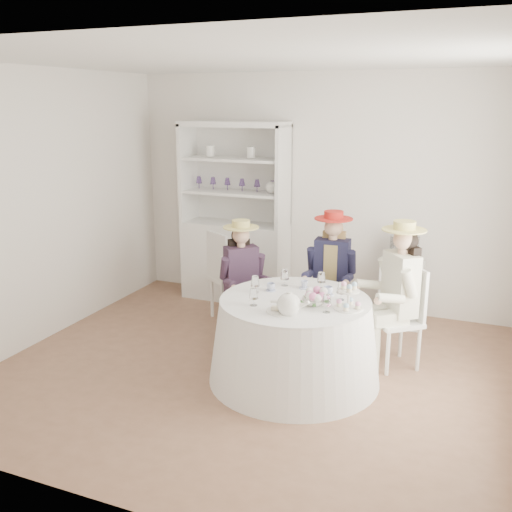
% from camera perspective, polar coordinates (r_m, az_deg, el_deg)
% --- Properties ---
extents(ground, '(4.50, 4.50, 0.00)m').
position_cam_1_polar(ground, '(5.31, -0.42, -11.26)').
color(ground, brown).
rests_on(ground, ground).
extents(ceiling, '(4.50, 4.50, 0.00)m').
position_cam_1_polar(ceiling, '(4.77, -0.48, 19.19)').
color(ceiling, white).
rests_on(ceiling, wall_back).
extents(wall_back, '(4.50, 0.00, 4.50)m').
position_cam_1_polar(wall_back, '(6.73, 6.18, 6.39)').
color(wall_back, white).
rests_on(wall_back, ground).
extents(wall_front, '(4.50, 0.00, 4.50)m').
position_cam_1_polar(wall_front, '(3.18, -14.51, -3.93)').
color(wall_front, white).
rests_on(wall_front, ground).
extents(wall_left, '(0.00, 4.50, 4.50)m').
position_cam_1_polar(wall_left, '(6.08, -20.47, 4.60)').
color(wall_left, white).
rests_on(wall_left, ground).
extents(tea_table, '(1.49, 1.49, 0.74)m').
position_cam_1_polar(tea_table, '(5.01, 3.86, -8.36)').
color(tea_table, white).
rests_on(tea_table, ground).
extents(hutch, '(1.36, 0.71, 2.15)m').
position_cam_1_polar(hutch, '(6.94, -2.02, 1.82)').
color(hutch, silver).
rests_on(hutch, ground).
extents(side_table, '(0.46, 0.46, 0.68)m').
position_cam_1_polar(side_table, '(6.44, 14.31, -3.64)').
color(side_table, silver).
rests_on(side_table, ground).
extents(hatbox, '(0.37, 0.37, 0.30)m').
position_cam_1_polar(hatbox, '(6.30, 14.60, 0.62)').
color(hatbox, black).
rests_on(hatbox, side_table).
extents(guest_left, '(0.53, 0.53, 1.25)m').
position_cam_1_polar(guest_left, '(5.68, -1.41, -1.84)').
color(guest_left, silver).
rests_on(guest_left, ground).
extents(guest_mid, '(0.49, 0.51, 1.34)m').
position_cam_1_polar(guest_mid, '(5.74, 7.56, -1.25)').
color(guest_mid, silver).
rests_on(guest_mid, ground).
extents(guest_right, '(0.59, 0.57, 1.37)m').
position_cam_1_polar(guest_right, '(5.25, 14.01, -2.98)').
color(guest_right, silver).
rests_on(guest_right, ground).
extents(spare_chair, '(0.58, 0.58, 1.01)m').
position_cam_1_polar(spare_chair, '(6.29, -2.99, -1.72)').
color(spare_chair, silver).
rests_on(spare_chair, ground).
extents(teacup_a, '(0.09, 0.09, 0.06)m').
position_cam_1_polar(teacup_a, '(5.06, 1.49, -3.17)').
color(teacup_a, white).
rests_on(teacup_a, tea_table).
extents(teacup_b, '(0.08, 0.08, 0.06)m').
position_cam_1_polar(teacup_b, '(5.14, 4.85, -2.92)').
color(teacup_b, white).
rests_on(teacup_b, tea_table).
extents(teacup_c, '(0.09, 0.09, 0.07)m').
position_cam_1_polar(teacup_c, '(5.00, 7.22, -3.52)').
color(teacup_c, white).
rests_on(teacup_c, tea_table).
extents(flower_bowl, '(0.23, 0.23, 0.05)m').
position_cam_1_polar(flower_bowl, '(4.74, 5.77, -4.63)').
color(flower_bowl, white).
rests_on(flower_bowl, tea_table).
extents(flower_arrangement, '(0.19, 0.19, 0.07)m').
position_cam_1_polar(flower_arrangement, '(4.69, 5.82, -3.99)').
color(flower_arrangement, pink).
rests_on(flower_arrangement, tea_table).
extents(table_teapot, '(0.26, 0.19, 0.20)m').
position_cam_1_polar(table_teapot, '(4.50, 3.32, -4.86)').
color(table_teapot, white).
rests_on(table_teapot, tea_table).
extents(sandwich_plate, '(0.25, 0.25, 0.05)m').
position_cam_1_polar(sandwich_plate, '(4.58, 2.57, -5.41)').
color(sandwich_plate, white).
rests_on(sandwich_plate, tea_table).
extents(cupcake_stand, '(0.23, 0.23, 0.22)m').
position_cam_1_polar(cupcake_stand, '(4.67, 9.23, -4.33)').
color(cupcake_stand, white).
rests_on(cupcake_stand, tea_table).
extents(stemware_set, '(0.83, 0.83, 0.15)m').
position_cam_1_polar(stemware_set, '(4.85, 3.96, -3.50)').
color(stemware_set, white).
rests_on(stemware_set, tea_table).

